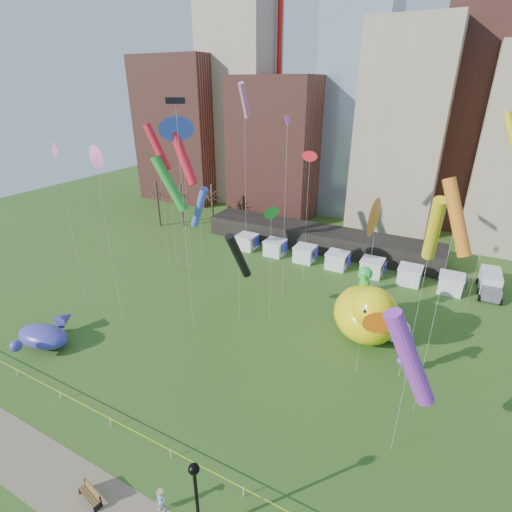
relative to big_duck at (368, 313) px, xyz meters
The scene contains 33 objects.
ground 22.77m from the big_duck, 113.00° to the right, with size 160.00×160.00×0.00m, color #335B1C.
skyline 44.72m from the big_duck, 99.24° to the left, with size 101.00×23.00×68.00m.
pavilion 24.86m from the big_duck, 121.08° to the left, with size 38.00×6.00×3.20m, color black.
vendor_tents 17.26m from the big_duck, 117.05° to the left, with size 33.24×2.80×2.40m.
bare_trees 43.72m from the big_duck, 153.08° to the left, with size 8.44×6.44×8.50m.
caution_tape 22.69m from the big_duck, 113.00° to the right, with size 50.00×0.06×0.90m.
big_duck is the anchor object (origin of this frame).
small_duck 3.58m from the big_duck, 23.83° to the left, with size 3.58×4.17×2.95m.
seahorse_green 3.89m from the big_duck, 112.40° to the left, with size 1.50×1.89×6.76m.
seahorse_purple 5.95m from the big_duck, 45.17° to the right, with size 1.56×1.75×4.90m.
whale_inflatable 33.15m from the big_duck, 150.27° to the right, with size 6.14×7.47×2.55m.
park_bench 28.09m from the big_duck, 114.04° to the right, with size 2.01×1.00×0.99m.
lamppost 24.28m from the big_duck, 99.42° to the right, with size 0.64×0.64×6.13m.
box_truck 21.12m from the big_duck, 56.45° to the left, with size 2.74×6.26×2.62m.
woman 25.03m from the big_duck, 106.01° to the right, with size 0.62×0.41×1.69m, color white.
kite_0 33.13m from the big_duck, behind, with size 3.64×1.38×20.02m.
kite_1 27.48m from the big_duck, 159.55° to the left, with size 0.91×2.45×24.84m.
kite_2 26.76m from the big_duck, 157.44° to the right, with size 1.39×1.37×23.56m.
kite_3 29.88m from the big_duck, behind, with size 4.60×3.07×16.26m.
kite_4 22.15m from the big_duck, 49.61° to the left, with size 2.41×1.51×22.25m.
kite_5 26.76m from the big_duck, 165.61° to the left, with size 3.78×1.93×12.07m.
kite_6 16.83m from the big_duck, 53.42° to the right, with size 2.97×2.24×19.29m.
kite_7 21.12m from the big_duck, 164.50° to the left, with size 1.09×2.60×21.66m.
kite_8 19.43m from the big_duck, 138.96° to the left, with size 1.28×0.20×17.34m.
kite_9 34.09m from the big_duck, 159.13° to the right, with size 1.73×0.44×19.75m.
kite_10 14.52m from the big_duck, 165.85° to the right, with size 1.91×3.39×10.88m.
kite_11 14.20m from the big_duck, 165.32° to the right, with size 0.67×1.16×13.78m.
kite_12 12.94m from the big_duck, 43.11° to the right, with size 1.25×3.44×17.37m.
kite_13 31.96m from the big_duck, 169.34° to the left, with size 2.06×2.79×20.93m.
kite_14 13.36m from the big_duck, 84.14° to the right, with size 0.37×2.92×16.74m.
kite_15 14.46m from the big_duck, 68.10° to the right, with size 4.35×2.45×11.92m.
kite_16 29.53m from the big_duck, 169.33° to the left, with size 4.29×1.81×19.49m.
kite_17 30.64m from the big_duck, 158.41° to the right, with size 2.16×0.97×19.43m.
Camera 1 is at (14.47, -14.11, 24.67)m, focal length 27.00 mm.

